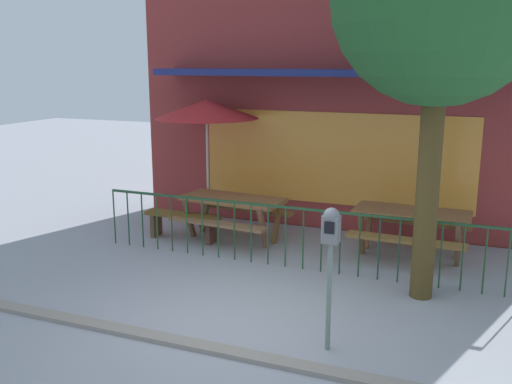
{
  "coord_description": "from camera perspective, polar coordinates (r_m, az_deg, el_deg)",
  "views": [
    {
      "loc": [
        2.55,
        -5.76,
        3.09
      ],
      "look_at": [
        -0.79,
        2.54,
        1.05
      ],
      "focal_mm": 40.01,
      "sensor_mm": 36.0,
      "label": 1
    }
  ],
  "objects": [
    {
      "name": "patio_umbrella",
      "position": [
        10.6,
        -4.97,
        8.19
      ],
      "size": [
        1.93,
        1.93,
        2.42
      ],
      "color": "black",
      "rests_on": "ground"
    },
    {
      "name": "pub_storefront",
      "position": [
        10.7,
        8.26,
        11.18
      ],
      "size": [
        7.78,
        1.28,
        5.63
      ],
      "color": "#512614",
      "rests_on": "ground"
    },
    {
      "name": "patio_bench",
      "position": [
        10.18,
        -7.33,
        -2.84
      ],
      "size": [
        1.41,
        0.35,
        0.48
      ],
      "color": "brown",
      "rests_on": "ground"
    },
    {
      "name": "patio_fence_front",
      "position": [
        8.65,
        3.86,
        -3.47
      ],
      "size": [
        6.56,
        0.04,
        0.97
      ],
      "color": "#204629",
      "rests_on": "ground"
    },
    {
      "name": "curb_edge",
      "position": [
        6.49,
        -4.22,
        -15.59
      ],
      "size": [
        10.9,
        0.2,
        0.11
      ],
      "primitive_type": "cube",
      "color": "gray",
      "rests_on": "ground"
    },
    {
      "name": "ground",
      "position": [
        7.02,
        -1.83,
        -13.28
      ],
      "size": [
        40.0,
        40.0,
        0.0
      ],
      "primitive_type": "plane",
      "color": "#9699A3"
    },
    {
      "name": "parking_meter_near",
      "position": [
        6.08,
        7.47,
        -4.92
      ],
      "size": [
        0.18,
        0.17,
        1.61
      ],
      "color": "slate",
      "rests_on": "ground"
    },
    {
      "name": "picnic_table_left",
      "position": [
        10.03,
        -2.35,
        -1.45
      ],
      "size": [
        1.92,
        1.52,
        0.79
      ],
      "color": "brown",
      "rests_on": "ground"
    },
    {
      "name": "picnic_table_right",
      "position": [
        9.48,
        15.28,
        -2.76
      ],
      "size": [
        1.84,
        1.41,
        0.79
      ],
      "color": "brown",
      "rests_on": "ground"
    }
  ]
}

